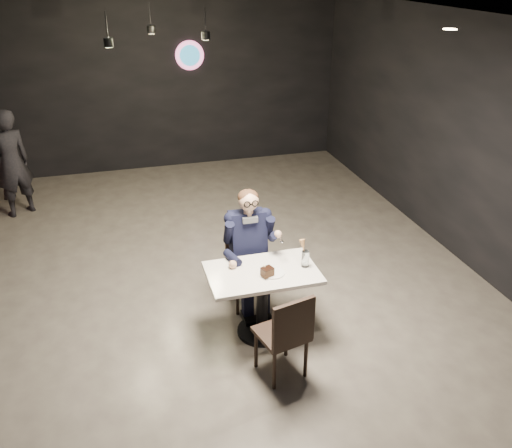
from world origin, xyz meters
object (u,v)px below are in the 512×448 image
object	(u,v)px
chair_near	(281,332)
sundae_glass	(305,259)
chair_far	(248,269)
main_table	(262,302)
seated_man	(248,248)
passerby	(11,163)

from	to	relation	value
chair_near	sundae_glass	xyz separation A→B (m)	(0.44, 0.59, 0.38)
chair_far	sundae_glass	distance (m)	0.82
main_table	chair_far	world-z (taller)	chair_far
chair_near	seated_man	world-z (taller)	seated_man
sundae_glass	passerby	size ratio (longest dim) A/B	0.11
chair_near	passerby	xyz separation A→B (m)	(-2.75, 4.45, 0.35)
chair_far	sundae_glass	world-z (taller)	sundae_glass
main_table	passerby	size ratio (longest dim) A/B	0.68
seated_man	sundae_glass	size ratio (longest dim) A/B	8.31
seated_man	main_table	bearing A→B (deg)	-90.00
chair_near	passerby	world-z (taller)	passerby
chair_near	sundae_glass	bearing A→B (deg)	40.01
main_table	chair_far	distance (m)	0.56
sundae_glass	seated_man	bearing A→B (deg)	127.38
chair_near	passerby	bearing A→B (deg)	108.29
main_table	chair_far	size ratio (longest dim) A/B	1.20
main_table	chair_near	distance (m)	0.63
sundae_glass	passerby	distance (m)	5.00
seated_man	sundae_glass	distance (m)	0.73
seated_man	passerby	world-z (taller)	passerby
chair_far	passerby	distance (m)	4.29
main_table	chair_far	xyz separation A→B (m)	(0.00, 0.55, 0.09)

